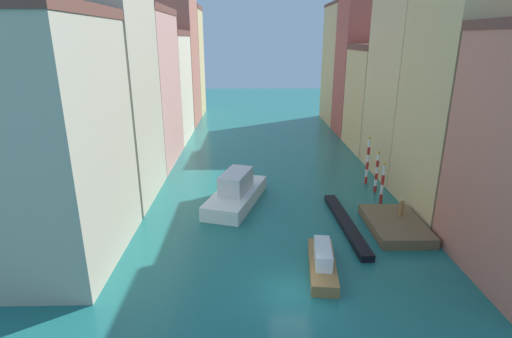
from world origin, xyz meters
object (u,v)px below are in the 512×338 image
at_px(mooring_pole_2, 368,160).
at_px(mooring_pole_0, 383,183).
at_px(mooring_pole_1, 377,171).
at_px(vaporetto_white, 236,192).
at_px(gondola_black, 346,223).
at_px(person_on_dock, 401,208).
at_px(motorboat_0, 322,262).
at_px(waterfront_dock, 395,225).

bearing_deg(mooring_pole_2, mooring_pole_0, -91.18).
xyz_separation_m(mooring_pole_1, vaporetto_white, (-13.66, -2.54, -1.09)).
distance_m(mooring_pole_0, mooring_pole_1, 2.88).
height_order(mooring_pole_0, mooring_pole_1, mooring_pole_1).
bearing_deg(gondola_black, vaporetto_white, 151.13).
distance_m(person_on_dock, mooring_pole_0, 4.44).
bearing_deg(mooring_pole_1, mooring_pole_2, 96.21).
xyz_separation_m(person_on_dock, gondola_black, (-4.48, -0.22, -1.23)).
height_order(mooring_pole_0, vaporetto_white, mooring_pole_0).
distance_m(person_on_dock, mooring_pole_1, 7.29).
distance_m(person_on_dock, mooring_pole_2, 9.64).
distance_m(mooring_pole_1, gondola_black, 9.03).
height_order(mooring_pole_0, motorboat_0, mooring_pole_0).
relative_size(mooring_pole_0, mooring_pole_1, 0.94).
bearing_deg(waterfront_dock, vaporetto_white, 156.33).
bearing_deg(mooring_pole_0, mooring_pole_1, 82.85).
xyz_separation_m(person_on_dock, mooring_pole_0, (-0.14, 4.40, 0.54)).
bearing_deg(motorboat_0, gondola_black, 64.17).
distance_m(mooring_pole_0, gondola_black, 6.58).
xyz_separation_m(mooring_pole_0, motorboat_0, (-7.39, -10.95, -1.38)).
bearing_deg(mooring_pole_0, mooring_pole_2, 88.82).
xyz_separation_m(person_on_dock, mooring_pole_2, (-0.04, 9.58, 1.08)).
bearing_deg(gondola_black, mooring_pole_2, 65.63).
height_order(mooring_pole_1, vaporetto_white, mooring_pole_1).
xyz_separation_m(mooring_pole_0, vaporetto_white, (-13.31, 0.32, -0.96)).
height_order(mooring_pole_0, gondola_black, mooring_pole_0).
xyz_separation_m(waterfront_dock, gondola_black, (-3.78, 0.64, -0.14)).
distance_m(person_on_dock, motorboat_0, 10.02).
bearing_deg(mooring_pole_0, motorboat_0, -124.03).
bearing_deg(waterfront_dock, motorboat_0, -140.28).
xyz_separation_m(mooring_pole_2, gondola_black, (-4.44, -9.80, -2.31)).
height_order(person_on_dock, mooring_pole_1, mooring_pole_1).
relative_size(person_on_dock, mooring_pole_0, 0.38).
relative_size(mooring_pole_1, vaporetto_white, 0.43).
height_order(vaporetto_white, gondola_black, vaporetto_white).
bearing_deg(vaporetto_white, mooring_pole_1, 10.51).
relative_size(waterfront_dock, mooring_pole_0, 1.65).
bearing_deg(motorboat_0, waterfront_dock, 39.72).
bearing_deg(mooring_pole_0, gondola_black, -133.12).
xyz_separation_m(waterfront_dock, person_on_dock, (0.70, 0.87, 1.09)).
relative_size(person_on_dock, motorboat_0, 0.25).
bearing_deg(mooring_pole_1, vaporetto_white, -169.49).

